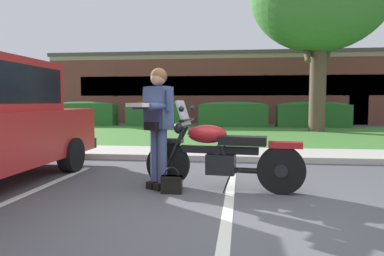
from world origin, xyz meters
TOP-DOWN VIEW (x-y plane):
  - ground_plane at (0.00, 0.00)m, footprint 140.00×140.00m
  - curb_strip at (0.00, 3.41)m, footprint 60.00×0.20m
  - concrete_walk at (0.00, 4.26)m, footprint 60.00×1.50m
  - grass_lawn at (0.00, 9.03)m, footprint 60.00×8.04m
  - stall_stripe_0 at (-2.59, 0.20)m, footprint 0.25×4.40m
  - stall_stripe_1 at (0.11, 0.20)m, footprint 0.25×4.40m
  - motorcycle at (0.09, 1.07)m, footprint 2.24×0.82m
  - rider_person at (-0.90, 1.03)m, footprint 0.60×0.67m
  - handbag at (-0.66, 0.79)m, footprint 0.28×0.13m
  - hedge_left at (-7.22, 12.92)m, footprint 3.23×0.90m
  - hedge_center_left at (-3.51, 12.92)m, footprint 2.92×0.90m
  - hedge_center_right at (0.21, 12.92)m, footprint 3.25×0.90m
  - hedge_right at (3.93, 12.92)m, footprint 3.31×0.90m
  - brick_building at (1.94, 19.85)m, footprint 25.03×8.60m

SIDE VIEW (x-z plane):
  - ground_plane at x=0.00m, z-range 0.00..0.00m
  - stall_stripe_0 at x=-2.59m, z-range 0.00..0.01m
  - stall_stripe_1 at x=0.11m, z-range 0.00..0.01m
  - grass_lawn at x=0.00m, z-range 0.00..0.06m
  - concrete_walk at x=0.00m, z-range 0.00..0.08m
  - curb_strip at x=0.00m, z-range 0.00..0.12m
  - handbag at x=-0.66m, z-range -0.04..0.32m
  - motorcycle at x=0.09m, z-range -0.14..1.12m
  - hedge_center_left at x=-3.51m, z-range 0.03..1.27m
  - hedge_left at x=-7.22m, z-range 0.03..1.27m
  - hedge_center_right at x=0.21m, z-range 0.03..1.27m
  - hedge_right at x=3.93m, z-range 0.03..1.27m
  - rider_person at x=-0.90m, z-range 0.15..1.86m
  - brick_building at x=1.94m, z-range 0.00..4.07m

